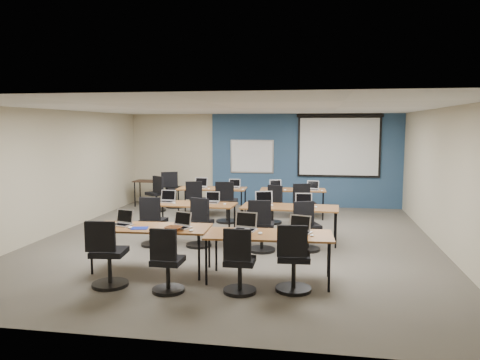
% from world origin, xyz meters
% --- Properties ---
extents(floor, '(8.00, 9.00, 0.02)m').
position_xyz_m(floor, '(0.00, 0.00, 0.00)').
color(floor, '#6B6354').
rests_on(floor, ground).
extents(ceiling, '(8.00, 9.00, 0.02)m').
position_xyz_m(ceiling, '(0.00, 0.00, 2.70)').
color(ceiling, white).
rests_on(ceiling, ground).
extents(wall_back, '(8.00, 0.04, 2.70)m').
position_xyz_m(wall_back, '(0.00, 4.50, 1.35)').
color(wall_back, beige).
rests_on(wall_back, ground).
extents(wall_front, '(8.00, 0.04, 2.70)m').
position_xyz_m(wall_front, '(0.00, -4.50, 1.35)').
color(wall_front, beige).
rests_on(wall_front, ground).
extents(wall_left, '(0.04, 9.00, 2.70)m').
position_xyz_m(wall_left, '(-4.00, 0.00, 1.35)').
color(wall_left, beige).
rests_on(wall_left, ground).
extents(wall_right, '(0.04, 9.00, 2.70)m').
position_xyz_m(wall_right, '(4.00, 0.00, 1.35)').
color(wall_right, beige).
rests_on(wall_right, ground).
extents(blue_accent_panel, '(5.50, 0.04, 2.70)m').
position_xyz_m(blue_accent_panel, '(1.25, 4.47, 1.35)').
color(blue_accent_panel, '#3D5977').
rests_on(blue_accent_panel, wall_back).
extents(whiteboard, '(1.28, 0.03, 0.98)m').
position_xyz_m(whiteboard, '(-0.30, 4.43, 1.45)').
color(whiteboard, '#B9B9B9').
rests_on(whiteboard, wall_back).
extents(projector_screen, '(2.40, 0.10, 1.82)m').
position_xyz_m(projector_screen, '(2.20, 4.41, 1.89)').
color(projector_screen, black).
rests_on(projector_screen, wall_back).
extents(training_table_front_left, '(1.88, 0.78, 0.73)m').
position_xyz_m(training_table_front_left, '(-0.99, -2.13, 0.69)').
color(training_table_front_left, brown).
rests_on(training_table_front_left, floor).
extents(training_table_front_right, '(1.91, 0.80, 0.73)m').
position_xyz_m(training_table_front_right, '(0.94, -2.30, 0.69)').
color(training_table_front_right, brown).
rests_on(training_table_front_right, floor).
extents(training_table_mid_left, '(1.73, 0.72, 0.73)m').
position_xyz_m(training_table_mid_left, '(-0.90, 0.19, 0.68)').
color(training_table_mid_left, olive).
rests_on(training_table_mid_left, floor).
extents(training_table_mid_right, '(1.94, 0.81, 0.73)m').
position_xyz_m(training_table_mid_right, '(1.10, 0.16, 0.69)').
color(training_table_mid_right, brown).
rests_on(training_table_mid_right, floor).
extents(training_table_back_left, '(1.78, 0.74, 0.73)m').
position_xyz_m(training_table_back_left, '(-1.09, 2.65, 0.68)').
color(training_table_back_left, '#AA683F').
rests_on(training_table_back_left, floor).
extents(training_table_back_right, '(1.66, 0.69, 0.73)m').
position_xyz_m(training_table_back_right, '(1.01, 2.77, 0.68)').
color(training_table_back_right, olive).
rests_on(training_table_back_right, floor).
extents(laptop_0, '(0.33, 0.28, 0.25)m').
position_xyz_m(laptop_0, '(-1.50, -2.08, 0.79)').
color(laptop_0, silver).
rests_on(laptop_0, training_table_front_left).
extents(mouse_0, '(0.09, 0.12, 0.04)m').
position_xyz_m(mouse_0, '(-1.28, -2.30, 0.74)').
color(mouse_0, white).
rests_on(mouse_0, training_table_front_left).
extents(task_chair_0, '(0.53, 0.53, 1.01)m').
position_xyz_m(task_chair_0, '(-1.35, -2.98, 0.42)').
color(task_chair_0, black).
rests_on(task_chair_0, floor).
extents(laptop_1, '(0.32, 0.27, 0.24)m').
position_xyz_m(laptop_1, '(-0.49, -2.10, 0.79)').
color(laptop_1, silver).
rests_on(laptop_1, training_table_front_left).
extents(mouse_1, '(0.09, 0.12, 0.04)m').
position_xyz_m(mouse_1, '(-0.26, -2.33, 0.74)').
color(mouse_1, white).
rests_on(mouse_1, training_table_front_left).
extents(task_chair_1, '(0.47, 0.47, 0.95)m').
position_xyz_m(task_chair_1, '(-0.42, -3.07, 0.39)').
color(task_chair_1, black).
rests_on(task_chair_1, floor).
extents(laptop_2, '(0.35, 0.30, 0.27)m').
position_xyz_m(laptop_2, '(0.55, -2.09, 0.80)').
color(laptop_2, '#BEBEBE').
rests_on(laptop_2, training_table_front_right).
extents(mouse_2, '(0.08, 0.11, 0.04)m').
position_xyz_m(mouse_2, '(0.82, -2.35, 0.74)').
color(mouse_2, white).
rests_on(mouse_2, training_table_front_right).
extents(task_chair_2, '(0.47, 0.47, 0.96)m').
position_xyz_m(task_chair_2, '(0.59, -2.93, 0.39)').
color(task_chair_2, black).
rests_on(task_chair_2, floor).
extents(laptop_3, '(0.34, 0.29, 0.26)m').
position_xyz_m(laptop_3, '(1.40, -2.14, 0.79)').
color(laptop_3, silver).
rests_on(laptop_3, training_table_front_right).
extents(mouse_3, '(0.07, 0.10, 0.03)m').
position_xyz_m(mouse_3, '(1.58, -2.34, 0.74)').
color(mouse_3, white).
rests_on(mouse_3, training_table_front_right).
extents(task_chair_3, '(0.52, 0.52, 1.00)m').
position_xyz_m(task_chair_3, '(1.34, -2.73, 0.41)').
color(task_chair_3, black).
rests_on(task_chair_3, floor).
extents(laptop_4, '(0.33, 0.28, 0.25)m').
position_xyz_m(laptop_4, '(-1.53, 0.29, 0.79)').
color(laptop_4, silver).
rests_on(laptop_4, training_table_mid_left).
extents(mouse_4, '(0.08, 0.11, 0.04)m').
position_xyz_m(mouse_4, '(-1.31, 0.08, 0.74)').
color(mouse_4, white).
rests_on(mouse_4, training_table_mid_left).
extents(task_chair_4, '(0.51, 0.51, 0.99)m').
position_xyz_m(task_chair_4, '(-1.52, -0.63, 0.41)').
color(task_chair_4, black).
rests_on(task_chair_4, floor).
extents(laptop_5, '(0.30, 0.26, 0.23)m').
position_xyz_m(laptop_5, '(-0.56, 0.35, 0.79)').
color(laptop_5, silver).
rests_on(laptop_5, training_table_mid_left).
extents(mouse_5, '(0.08, 0.11, 0.03)m').
position_xyz_m(mouse_5, '(-0.24, 0.16, 0.74)').
color(mouse_5, white).
rests_on(mouse_5, training_table_mid_left).
extents(task_chair_5, '(0.53, 0.50, 0.99)m').
position_xyz_m(task_chair_5, '(-0.62, -0.54, 0.41)').
color(task_chair_5, black).
rests_on(task_chair_5, floor).
extents(laptop_6, '(0.36, 0.31, 0.27)m').
position_xyz_m(laptop_6, '(0.54, 0.29, 0.80)').
color(laptop_6, '#A6A6AE').
rests_on(laptop_6, training_table_mid_right).
extents(mouse_6, '(0.07, 0.10, 0.03)m').
position_xyz_m(mouse_6, '(0.73, 0.17, 0.74)').
color(mouse_6, white).
rests_on(mouse_6, training_table_mid_right).
extents(task_chair_6, '(0.52, 0.52, 1.00)m').
position_xyz_m(task_chair_6, '(0.62, -0.68, 0.41)').
color(task_chair_6, black).
rests_on(task_chair_6, floor).
extents(laptop_7, '(0.34, 0.29, 0.26)m').
position_xyz_m(laptop_7, '(1.37, 0.25, 0.79)').
color(laptop_7, silver).
rests_on(laptop_7, training_table_mid_right).
extents(mouse_7, '(0.07, 0.10, 0.03)m').
position_xyz_m(mouse_7, '(1.62, 0.12, 0.74)').
color(mouse_7, white).
rests_on(mouse_7, training_table_mid_right).
extents(task_chair_7, '(0.51, 0.48, 0.97)m').
position_xyz_m(task_chair_7, '(1.46, -0.49, 0.40)').
color(task_chair_7, black).
rests_on(task_chair_7, floor).
extents(laptop_8, '(0.35, 0.29, 0.26)m').
position_xyz_m(laptop_8, '(-1.42, 2.67, 0.79)').
color(laptop_8, silver).
rests_on(laptop_8, training_table_back_left).
extents(mouse_8, '(0.07, 0.10, 0.03)m').
position_xyz_m(mouse_8, '(-1.13, 2.43, 0.74)').
color(mouse_8, white).
rests_on(mouse_8, training_table_back_left).
extents(task_chair_8, '(0.52, 0.50, 0.99)m').
position_xyz_m(task_chair_8, '(-1.34, 2.05, 0.41)').
color(task_chair_8, black).
rests_on(task_chair_8, floor).
extents(laptop_9, '(0.30, 0.25, 0.23)m').
position_xyz_m(laptop_9, '(-0.53, 2.77, 0.79)').
color(laptop_9, silver).
rests_on(laptop_9, training_table_back_left).
extents(mouse_9, '(0.08, 0.10, 0.03)m').
position_xyz_m(mouse_9, '(-0.24, 2.44, 0.74)').
color(mouse_9, white).
rests_on(mouse_9, training_table_back_left).
extents(task_chair_9, '(0.55, 0.55, 1.02)m').
position_xyz_m(task_chair_9, '(-0.54, 1.80, 0.42)').
color(task_chair_9, black).
rests_on(task_chair_9, floor).
extents(laptop_10, '(0.30, 0.26, 0.23)m').
position_xyz_m(laptop_10, '(0.55, 2.76, 0.79)').
color(laptop_10, '#A7A7A8').
rests_on(laptop_10, training_table_back_right).
extents(mouse_10, '(0.08, 0.11, 0.04)m').
position_xyz_m(mouse_10, '(0.82, 2.52, 0.74)').
color(mouse_10, white).
rests_on(mouse_10, training_table_back_right).
extents(task_chair_10, '(0.50, 0.47, 0.95)m').
position_xyz_m(task_chair_10, '(0.59, 1.87, 0.39)').
color(task_chair_10, black).
rests_on(task_chair_10, floor).
extents(laptop_11, '(0.31, 0.26, 0.23)m').
position_xyz_m(laptop_11, '(1.52, 2.71, 0.79)').
color(laptop_11, silver).
rests_on(laptop_11, training_table_back_right).
extents(mouse_11, '(0.07, 0.10, 0.03)m').
position_xyz_m(mouse_11, '(1.74, 2.56, 0.74)').
color(mouse_11, white).
rests_on(mouse_11, training_table_back_right).
extents(task_chair_11, '(0.53, 0.51, 0.99)m').
position_xyz_m(task_chair_11, '(1.31, 2.01, 0.41)').
color(task_chair_11, black).
rests_on(task_chair_11, floor).
extents(blue_mousepad, '(0.30, 0.27, 0.01)m').
position_xyz_m(blue_mousepad, '(-1.13, -2.27, 0.73)').
color(blue_mousepad, '#0B1D92').
rests_on(blue_mousepad, training_table_front_left).
extents(snack_bowl, '(0.36, 0.36, 0.08)m').
position_xyz_m(snack_bowl, '(-0.55, -2.34, 0.77)').
color(snack_bowl, '#946520').
rests_on(snack_bowl, training_table_front_left).
extents(snack_plate, '(0.24, 0.24, 0.01)m').
position_xyz_m(snack_plate, '(0.50, -2.30, 0.74)').
color(snack_plate, white).
rests_on(snack_plate, training_table_front_right).
extents(coffee_cup, '(0.08, 0.08, 0.06)m').
position_xyz_m(coffee_cup, '(0.62, -2.39, 0.77)').
color(coffee_cup, silver).
rests_on(coffee_cup, snack_plate).
extents(utility_table, '(0.95, 0.53, 0.75)m').
position_xyz_m(utility_table, '(-3.21, 3.79, 0.66)').
color(utility_table, '#301E18').
rests_on(utility_table, floor).
extents(spare_chair_a, '(0.62, 0.57, 1.05)m').
position_xyz_m(spare_chair_a, '(-2.46, 3.64, 0.44)').
color(spare_chair_a, black).
rests_on(spare_chair_a, floor).
extents(spare_chair_b, '(0.58, 0.51, 0.99)m').
position_xyz_m(spare_chair_b, '(-2.73, 2.96, 0.41)').
color(spare_chair_b, black).
rests_on(spare_chair_b, floor).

